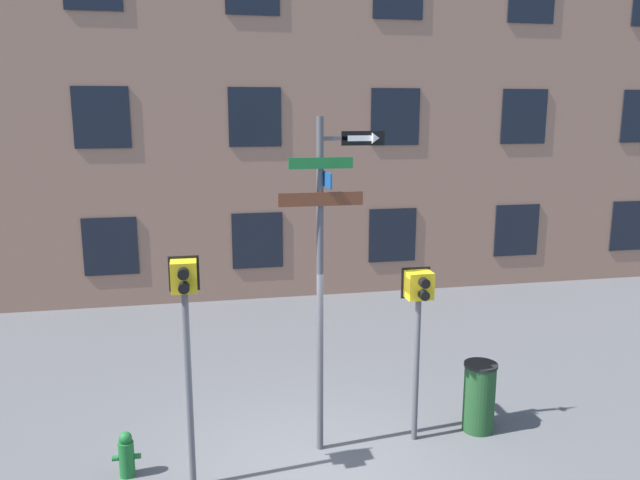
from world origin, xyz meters
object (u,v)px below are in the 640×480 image
at_px(street_sign_pole, 325,257).
at_px(trash_bin, 479,397).
at_px(pedestrian_signal_left, 186,314).
at_px(pedestrian_signal_right, 418,307).
at_px(fire_hydrant, 126,455).

xyz_separation_m(street_sign_pole, trash_bin, (2.30, 0.06, -2.21)).
bearing_deg(trash_bin, pedestrian_signal_left, -171.32).
distance_m(pedestrian_signal_right, trash_bin, 1.76).
height_order(pedestrian_signal_left, pedestrian_signal_right, pedestrian_signal_left).
xyz_separation_m(pedestrian_signal_left, trash_bin, (4.08, 0.62, -1.73)).
relative_size(street_sign_pole, trash_bin, 4.37).
bearing_deg(pedestrian_signal_right, trash_bin, 4.04).
height_order(street_sign_pole, pedestrian_signal_left, street_sign_pole).
bearing_deg(fire_hydrant, pedestrian_signal_left, -26.16).
relative_size(street_sign_pole, pedestrian_signal_left, 1.55).
height_order(street_sign_pole, fire_hydrant, street_sign_pole).
distance_m(street_sign_pole, pedestrian_signal_right, 1.50).
relative_size(fire_hydrant, trash_bin, 0.58).
bearing_deg(fire_hydrant, pedestrian_signal_right, 2.15).
distance_m(pedestrian_signal_left, fire_hydrant, 2.16).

